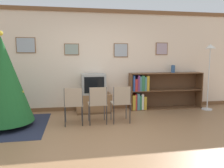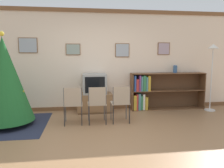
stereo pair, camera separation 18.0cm
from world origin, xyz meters
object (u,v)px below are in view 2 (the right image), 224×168
(television, at_px, (94,84))
(standing_lamp, at_px, (213,60))
(tv_console, at_px, (95,103))
(folding_chair_center, at_px, (97,103))
(bookshelf, at_px, (154,92))
(vase, at_px, (175,69))
(folding_chair_right, at_px, (121,102))
(folding_chair_left, at_px, (73,103))
(christmas_tree, at_px, (4,80))

(television, height_order, standing_lamp, standing_lamp)
(tv_console, height_order, folding_chair_center, folding_chair_center)
(bookshelf, height_order, standing_lamp, standing_lamp)
(vase, bearing_deg, standing_lamp, -25.63)
(vase, bearing_deg, tv_console, -176.66)
(tv_console, relative_size, bookshelf, 0.44)
(television, bearing_deg, folding_chair_right, -63.04)
(vase, bearing_deg, folding_chair_right, -146.58)
(tv_console, xyz_separation_m, folding_chair_right, (0.52, -1.02, 0.22))
(folding_chair_left, bearing_deg, tv_console, 63.10)
(bookshelf, bearing_deg, folding_chair_center, -145.88)
(christmas_tree, distance_m, folding_chair_left, 1.50)
(folding_chair_left, distance_m, standing_lamp, 3.80)
(folding_chair_center, xyz_separation_m, standing_lamp, (3.10, 0.74, 0.90))
(folding_chair_center, relative_size, folding_chair_right, 1.00)
(christmas_tree, bearing_deg, standing_lamp, 6.72)
(folding_chair_center, bearing_deg, tv_console, 90.00)
(christmas_tree, distance_m, folding_chair_right, 2.49)
(christmas_tree, relative_size, television, 3.23)
(vase, bearing_deg, bookshelf, -176.44)
(christmas_tree, distance_m, vase, 4.29)
(folding_chair_center, height_order, vase, vase)
(folding_chair_left, distance_m, bookshelf, 2.42)
(tv_console, relative_size, folding_chair_left, 1.10)
(tv_console, height_order, television, television)
(tv_console, xyz_separation_m, vase, (2.26, 0.13, 0.86))
(bookshelf, bearing_deg, folding_chair_left, -152.74)
(television, bearing_deg, bookshelf, 3.35)
(folding_chair_center, bearing_deg, vase, 26.97)
(christmas_tree, distance_m, standing_lamp, 5.07)
(folding_chair_left, height_order, standing_lamp, standing_lamp)
(folding_chair_right, xyz_separation_m, vase, (1.74, 1.15, 0.64))
(tv_console, xyz_separation_m, television, (-0.00, -0.00, 0.50))
(folding_chair_left, height_order, folding_chair_right, same)
(christmas_tree, relative_size, bookshelf, 0.95)
(folding_chair_center, bearing_deg, folding_chair_left, 180.00)
(folding_chair_center, relative_size, bookshelf, 0.40)
(television, height_order, folding_chair_right, television)
(television, relative_size, standing_lamp, 0.34)
(folding_chair_right, height_order, vase, vase)
(folding_chair_center, height_order, folding_chair_right, same)
(folding_chair_right, bearing_deg, christmas_tree, 176.43)
(christmas_tree, xyz_separation_m, folding_chair_left, (1.40, -0.15, -0.51))
(christmas_tree, distance_m, television, 2.11)
(christmas_tree, relative_size, folding_chair_left, 2.39)
(folding_chair_center, bearing_deg, folding_chair_right, 0.00)
(folding_chair_right, distance_m, bookshelf, 1.58)
(tv_console, xyz_separation_m, standing_lamp, (3.10, -0.27, 1.12))
(television, bearing_deg, tv_console, 90.00)
(folding_chair_left, bearing_deg, bookshelf, 27.26)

